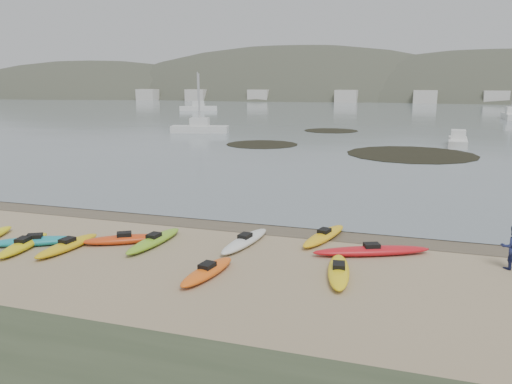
% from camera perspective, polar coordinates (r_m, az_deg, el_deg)
% --- Properties ---
extents(ground, '(600.00, 600.00, 0.00)m').
position_cam_1_polar(ground, '(22.46, 0.00, -3.74)').
color(ground, tan).
rests_on(ground, ground).
extents(wet_sand, '(60.00, 60.00, 0.00)m').
position_cam_1_polar(wet_sand, '(22.18, -0.23, -3.94)').
color(wet_sand, brown).
rests_on(wet_sand, ground).
extents(water, '(1200.00, 1200.00, 0.00)m').
position_cam_1_polar(water, '(320.70, 16.65, 10.74)').
color(water, slate).
rests_on(water, ground).
extents(kayaks, '(22.61, 8.40, 0.34)m').
position_cam_1_polar(kayaks, '(18.94, -6.59, -6.38)').
color(kayaks, red).
rests_on(kayaks, ground).
extents(person_east, '(0.85, 0.72, 1.56)m').
position_cam_1_polar(person_east, '(19.12, 27.23, -5.62)').
color(person_east, navy).
rests_on(person_east, ground).
extents(kelp_mats, '(24.08, 29.30, 0.04)m').
position_cam_1_polar(kelp_mats, '(51.72, 11.05, 5.24)').
color(kelp_mats, black).
rests_on(kelp_mats, water).
extents(moored_boats, '(100.16, 82.18, 1.18)m').
position_cam_1_polar(moored_boats, '(94.17, 14.72, 8.49)').
color(moored_boats, silver).
rests_on(moored_boats, ground).
extents(far_hills, '(550.00, 135.00, 80.00)m').
position_cam_1_polar(far_hills, '(218.18, 26.20, 5.26)').
color(far_hills, '#384235').
rests_on(far_hills, ground).
extents(far_town, '(199.00, 5.00, 4.00)m').
position_cam_1_polar(far_town, '(165.63, 17.63, 10.33)').
color(far_town, beige).
rests_on(far_town, ground).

